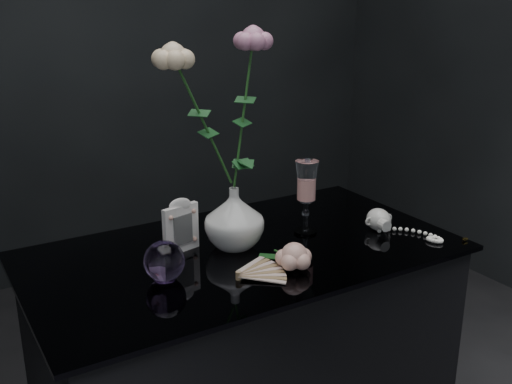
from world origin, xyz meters
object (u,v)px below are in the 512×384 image
vase (234,218)px  wine_glass (306,197)px  loose_rose (294,256)px  pearl_jar (379,219)px  picture_frame (181,225)px  paperweight (164,261)px

vase → wine_glass: 0.21m
loose_rose → vase: bearing=111.5°
vase → pearl_jar: (0.39, -0.09, -0.05)m
vase → picture_frame: bearing=160.3°
paperweight → loose_rose: paperweight is taller
vase → pearl_jar: bearing=-13.8°
wine_glass → paperweight: (-0.42, -0.07, -0.05)m
picture_frame → pearl_jar: picture_frame is taller
pearl_jar → wine_glass: bearing=161.9°
wine_glass → picture_frame: bearing=170.3°
picture_frame → paperweight: picture_frame is taller
wine_glass → pearl_jar: 0.21m
wine_glass → pearl_jar: size_ratio=0.91×
vase → picture_frame: (-0.12, 0.04, -0.01)m
wine_glass → pearl_jar: (0.18, -0.08, -0.07)m
loose_rose → pearl_jar: loose_rose is taller
wine_glass → picture_frame: size_ratio=1.43×
picture_frame → pearl_jar: size_ratio=0.63×
paperweight → vase: bearing=20.1°
pearl_jar → paperweight: bearing=-174.9°
picture_frame → loose_rose: picture_frame is taller
picture_frame → loose_rose: size_ratio=0.73×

